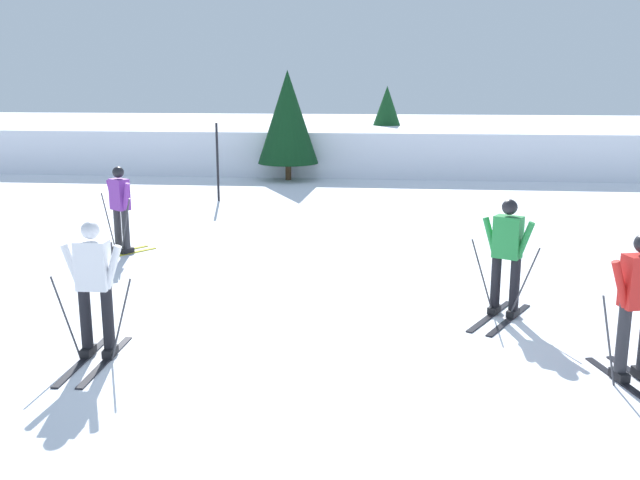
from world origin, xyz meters
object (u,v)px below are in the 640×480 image
Objects in this scene: conifer_far_left at (387,116)px; conifer_far_right at (288,117)px; skier_green at (507,255)px; skier_purple at (120,207)px; skier_white at (95,282)px; skier_red at (638,304)px; trail_marker_pole at (218,162)px.

conifer_far_left is 5.67m from conifer_far_right.
conifer_far_left is (-1.93, 18.32, 1.02)m from skier_green.
skier_green is 7.56m from skier_purple.
skier_red is (6.31, -0.07, -0.04)m from skier_white.
skier_white is 0.79× the size of trail_marker_pole.
skier_purple is 6.17m from trail_marker_pole.
skier_purple is 0.56× the size of conifer_far_left.
conifer_far_right is (-3.24, -4.65, 0.16)m from conifer_far_left.
skier_white is at bearing -83.46° from trail_marker_pole.
skier_green is at bearing -83.99° from conifer_far_left.
conifer_far_left is at bearing 96.01° from skier_green.
conifer_far_left is (4.56, 9.08, 0.85)m from trail_marker_pole.
skier_red is at bearing -81.54° from conifer_far_left.
skier_green is 0.47× the size of conifer_far_right.
skier_red is at bearing -0.66° from skier_white.
conifer_far_right reaches higher than trail_marker_pole.
skier_red is at bearing -62.46° from skier_green.
skier_green is at bearing -24.08° from skier_purple.
trail_marker_pole is (-1.30, 11.30, 0.13)m from skier_white.
trail_marker_pole is (-7.60, 11.37, 0.17)m from skier_red.
conifer_far_right is (1.32, 4.44, 1.02)m from trail_marker_pole.
trail_marker_pole is at bearing 96.54° from skier_white.
skier_purple is at bearing 155.92° from skier_green.
skier_white is at bearing 179.34° from skier_red.
conifer_far_left is (4.97, 15.23, 1.02)m from skier_purple.
conifer_far_right reaches higher than skier_white.
skier_purple is 16.06m from conifer_far_left.
skier_purple is at bearing -99.27° from conifer_far_right.
skier_red is (8.01, -5.22, -0.00)m from skier_purple.
conifer_far_right reaches higher than skier_red.
skier_purple is (-1.70, 5.15, -0.04)m from skier_white.
skier_purple is 0.79× the size of trail_marker_pole.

